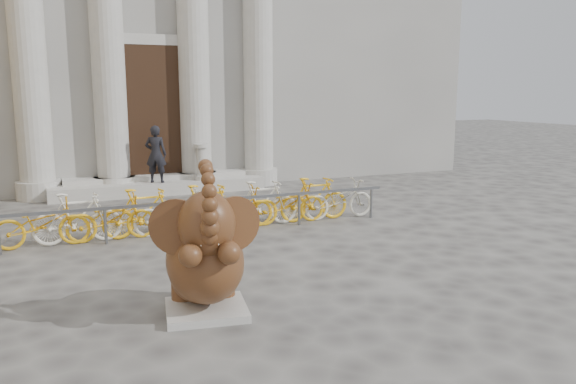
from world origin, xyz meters
name	(u,v)px	position (x,y,z in m)	size (l,w,h in m)	color
ground	(285,305)	(0.00, 0.00, 0.00)	(80.00, 80.00, 0.00)	#474442
classical_building	(125,4)	(0.00, 14.93, 5.98)	(22.00, 10.70, 12.00)	gray
entrance_steps	(160,187)	(0.00, 9.40, 0.18)	(6.00, 1.20, 0.36)	#A8A59E
elephant_statue	(205,259)	(-1.08, 0.09, 0.76)	(1.38, 1.61, 2.08)	#A8A59E
bike_rack	(206,208)	(0.07, 4.48, 0.50)	(8.12, 0.53, 1.00)	slate
pedestrian	(156,154)	(-0.12, 9.10, 1.17)	(0.59, 0.39, 1.61)	black
balustrade_post	(202,163)	(1.17, 9.10, 0.84)	(0.43, 0.43, 1.05)	#A8A59E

